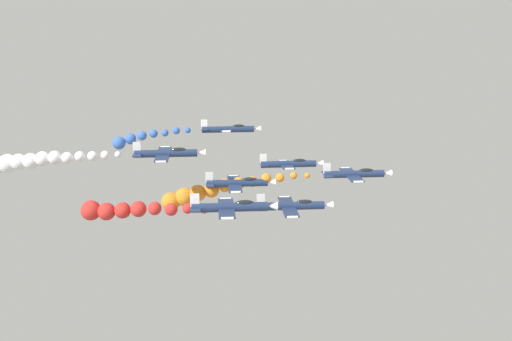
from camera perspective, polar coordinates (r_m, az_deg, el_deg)
airplane_lead at (r=95.91m, az=8.89°, el=-0.30°), size 9.55×10.35×2.53m
smoke_trail_lead at (r=95.00m, az=-4.67°, el=-1.98°), size 3.01×22.21×5.87m
airplane_left_inner at (r=103.23m, az=3.02°, el=0.59°), size 9.49×10.35×2.83m
airplane_right_inner at (r=85.90m, az=3.29°, el=-3.17°), size 9.56×10.35×2.43m
smoke_trail_right_inner at (r=88.47m, az=-11.49°, el=-3.49°), size 5.30×22.01×3.28m
airplane_left_outer at (r=93.67m, az=-1.59°, el=-1.12°), size 9.56×10.35×2.42m
airplane_right_outer at (r=109.99m, az=-2.43°, el=3.73°), size 9.44×10.35×2.97m
smoke_trail_right_outer at (r=110.23m, az=-10.58°, el=2.87°), size 2.77×13.28×3.46m
airplane_trailing at (r=75.36m, az=-2.24°, el=-3.29°), size 9.53×10.35×2.64m
airplane_high_slot at (r=92.20m, az=-7.98°, el=1.54°), size 9.56×10.35×2.35m
smoke_trail_high_slot at (r=98.19m, az=-19.87°, el=0.77°), size 5.24×20.16×4.16m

